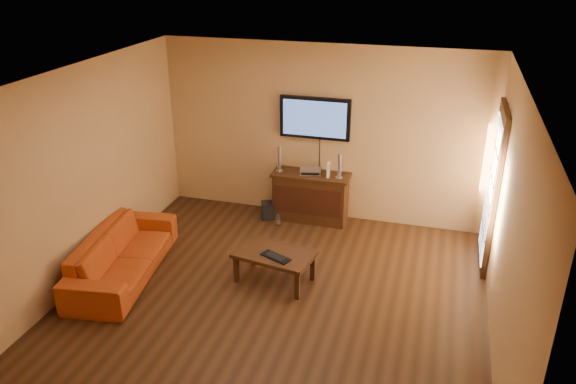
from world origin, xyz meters
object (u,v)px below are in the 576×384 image
at_px(media_console, 311,197).
at_px(television, 315,118).
at_px(speaker_right, 339,167).
at_px(av_receiver, 310,171).
at_px(speaker_left, 279,160).
at_px(subwoofer, 269,210).
at_px(sofa, 122,247).
at_px(game_console, 329,170).
at_px(bottle, 278,220).
at_px(coffee_table, 275,256).
at_px(keyboard, 276,257).

xyz_separation_m(media_console, television, (0.00, 0.19, 1.21)).
xyz_separation_m(speaker_right, av_receiver, (-0.46, 0.05, -0.14)).
relative_size(television, speaker_left, 2.75).
distance_m(television, subwoofer, 1.63).
xyz_separation_m(sofa, av_receiver, (1.94, 2.26, 0.41)).
relative_size(game_console, subwoofer, 0.85).
bearing_deg(av_receiver, media_console, -67.45).
relative_size(television, subwoofer, 4.33).
relative_size(television, speaker_right, 2.83).
distance_m(sofa, speaker_right, 3.30).
bearing_deg(speaker_left, media_console, 1.72).
xyz_separation_m(speaker_left, speaker_right, (0.94, -0.02, -0.01)).
distance_m(speaker_right, bottle, 1.25).
distance_m(speaker_left, subwoofer, 0.84).
bearing_deg(game_console, subwoofer, 179.70).
height_order(coffee_table, av_receiver, av_receiver).
relative_size(coffee_table, subwoofer, 4.29).
height_order(media_console, bottle, media_console).
height_order(coffee_table, subwoofer, coffee_table).
xyz_separation_m(television, speaker_left, (-0.50, -0.20, -0.65)).
xyz_separation_m(media_console, keyboard, (0.04, -1.96, 0.04)).
distance_m(media_console, speaker_right, 0.71).
relative_size(television, sofa, 0.53).
distance_m(sofa, game_console, 3.18).
xyz_separation_m(speaker_right, keyboard, (-0.40, -1.93, -0.52)).
relative_size(av_receiver, bottle, 1.58).
distance_m(speaker_left, game_console, 0.78).
distance_m(bottle, keyboard, 1.72).
height_order(media_console, coffee_table, media_console).
height_order(game_console, subwoofer, game_console).
relative_size(media_console, sofa, 0.58).
bearing_deg(television, bottle, -128.53).
relative_size(coffee_table, keyboard, 2.52).
relative_size(media_console, coffee_table, 1.12).
height_order(television, av_receiver, television).
relative_size(speaker_right, av_receiver, 1.20).
relative_size(media_console, subwoofer, 4.79).
xyz_separation_m(television, keyboard, (0.04, -2.15, -1.17)).
bearing_deg(speaker_left, bottle, -76.60).
distance_m(television, coffee_table, 2.38).
relative_size(speaker_left, bottle, 1.96).
height_order(speaker_right, subwoofer, speaker_right).
xyz_separation_m(av_receiver, keyboard, (0.06, -1.99, -0.38)).
xyz_separation_m(av_receiver, game_console, (0.29, -0.04, 0.07)).
bearing_deg(speaker_left, sofa, -123.20).
bearing_deg(coffee_table, game_console, 81.03).
bearing_deg(av_receiver, keyboard, -100.96).
distance_m(game_console, bottle, 1.10).
bearing_deg(coffee_table, keyboard, -66.24).
height_order(subwoofer, bottle, subwoofer).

